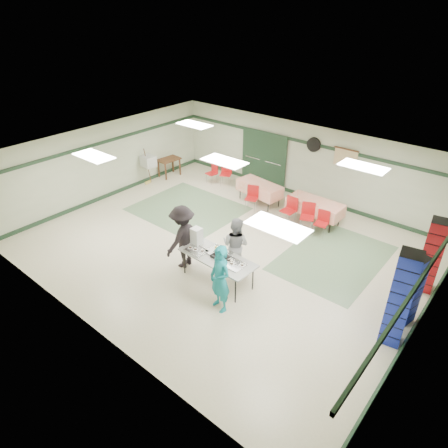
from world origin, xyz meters
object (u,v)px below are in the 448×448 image
Objects in this scene: volunteer_grey at (236,245)px; chair_c at (322,220)px; chair_loose_b at (213,171)px; crate_stack_blue_b at (400,299)px; dining_table_b at (260,188)px; chair_loose_a at (226,171)px; serving_table at (217,258)px; chair_a at (308,214)px; chair_d at (252,195)px; printer_table at (169,161)px; office_printer at (148,161)px; crate_stack_red at (432,256)px; volunteer_teal at (220,279)px; crate_stack_blue_a at (410,289)px; chair_b at (290,208)px; dining_table_a at (315,206)px; volunteer_dark at (183,237)px; broom at (148,166)px.

volunteer_grey reaches higher than chair_c.
crate_stack_blue_b reaches higher than chair_loose_b.
chair_loose_a reaches higher than dining_table_b.
chair_a reaches higher than serving_table.
chair_loose_a reaches higher than chair_d.
chair_loose_a is at bearing 24.92° from printer_table.
office_printer is (-2.33, -1.90, 0.40)m from chair_loose_a.
crate_stack_blue_b is at bearing -90.00° from crate_stack_red.
crate_stack_red is at bearing 62.67° from volunteer_teal.
crate_stack_blue_b reaches higher than crate_stack_blue_a.
volunteer_teal is at bearing -73.95° from chair_b.
crate_stack_red is at bearing 90.00° from crate_stack_blue_a.
chair_b is 0.52× the size of crate_stack_blue_a.
serving_table is 1.05m from volunteer_teal.
chair_c is (0.91, 3.16, -0.29)m from volunteer_grey.
crate_stack_red is 0.87× the size of crate_stack_blue_b.
chair_b reaches higher than chair_c.
volunteer_teal is at bearing -30.13° from printer_table.
chair_d is (-1.77, 3.16, -0.26)m from volunteer_grey.
volunteer_grey is 0.87× the size of dining_table_a.
chair_loose_a is at bearing 174.24° from dining_table_b.
volunteer_grey is 0.70× the size of crate_stack_blue_b.
dining_table_b is at bearing 24.17° from office_printer.
crate_stack_blue_b is 4.33× the size of office_printer.
chair_b is 1.14× the size of chair_loose_b.
chair_d is at bearing 116.24° from serving_table.
serving_table is 0.93× the size of crate_stack_blue_b.
office_printer is at bearing -126.38° from volunteer_dark.
chair_loose_a is (-4.19, 1.05, -0.01)m from chair_a.
printer_table is (-4.27, -0.37, 0.07)m from dining_table_b.
chair_d is 0.97× the size of chair_loose_a.
volunteer_grey reaches higher than serving_table.
volunteer_teal is 0.76× the size of crate_stack_blue_b.
broom is at bearing -153.79° from dining_table_b.
office_printer is (-6.82, 3.74, 0.09)m from volunteer_teal.
chair_b is at bearing -20.84° from chair_d.
serving_table is at bearing -110.83° from chair_c.
serving_table is 2.57× the size of chair_c.
crate_stack_red is (4.42, -0.72, 0.43)m from chair_b.
printer_table is (-6.10, 4.05, -0.08)m from serving_table.
office_printer is at bearing 179.94° from chair_c.
dining_table_a is 2.22× the size of chair_c.
crate_stack_blue_b reaches higher than chair_c.
dining_table_a is at bearing 6.22° from chair_loose_b.
chair_d is 2.29m from chair_loose_a.
chair_b is at bearing 7.09° from broom.
printer_table is at bearing 155.22° from chair_a.
volunteer_dark reaches higher than dining_table_a.
volunteer_dark is at bearing -34.79° from printer_table.
volunteer_dark is 4.74m from dining_table_a.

